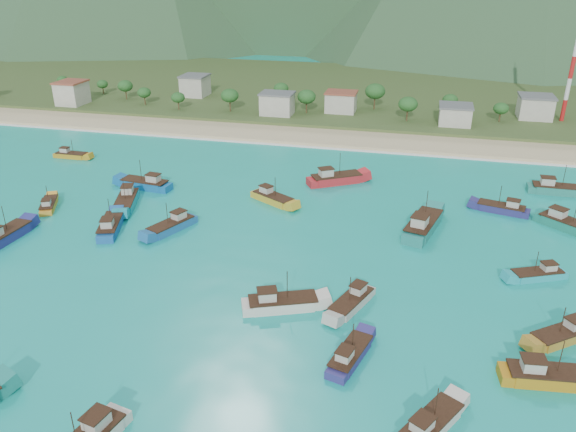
% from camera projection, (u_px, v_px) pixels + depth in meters
% --- Properties ---
extents(ground, '(600.00, 600.00, 0.00)m').
position_uv_depth(ground, '(303.00, 285.00, 86.64)').
color(ground, '#0D9880').
rests_on(ground, ground).
extents(beach, '(400.00, 18.00, 1.20)m').
position_uv_depth(beach, '(363.00, 140.00, 156.46)').
color(beach, beige).
rests_on(beach, ground).
extents(land, '(400.00, 110.00, 2.40)m').
position_uv_depth(land, '(382.00, 94.00, 210.37)').
color(land, '#385123').
rests_on(land, ground).
extents(surf_line, '(400.00, 2.50, 0.08)m').
position_uv_depth(surf_line, '(359.00, 150.00, 148.06)').
color(surf_line, white).
rests_on(surf_line, ground).
extents(village, '(220.99, 31.04, 7.17)m').
position_uv_depth(village, '(378.00, 105.00, 174.05)').
color(village, beige).
rests_on(village, ground).
extents(vegetation, '(278.88, 25.25, 8.55)m').
position_uv_depth(vegetation, '(355.00, 102.00, 176.49)').
color(vegetation, '#235623').
rests_on(vegetation, ground).
extents(radio_tower, '(1.20, 1.20, 37.77)m').
position_uv_depth(radio_tower, '(575.00, 56.00, 161.43)').
color(radio_tower, red).
rests_on(radio_tower, ground).
extents(boat_0, '(7.35, 14.30, 8.11)m').
position_uv_depth(boat_0, '(423.00, 226.00, 103.32)').
color(boat_0, '#1D7972').
rests_on(boat_0, ground).
extents(boat_2, '(6.93, 12.05, 6.83)m').
position_uv_depth(boat_2, '(127.00, 202.00, 114.35)').
color(boat_2, '#1397A9').
rests_on(boat_2, ground).
extents(boat_3, '(4.06, 11.67, 6.79)m').
position_uv_depth(boat_3, '(4.00, 237.00, 99.90)').
color(boat_3, navy).
rests_on(boat_3, ground).
extents(boat_6, '(10.42, 7.86, 6.09)m').
position_uv_depth(boat_6, '(273.00, 199.00, 116.06)').
color(boat_6, gold).
rests_on(boat_6, ground).
extents(boat_7, '(5.99, 8.69, 5.00)m').
position_uv_depth(boat_7, '(49.00, 206.00, 113.34)').
color(boat_7, orange).
rests_on(boat_7, ground).
extents(boat_8, '(9.40, 8.14, 5.71)m').
position_uv_depth(boat_8, '(563.00, 336.00, 73.82)').
color(boat_8, '#AF7D28').
rests_on(boat_8, ground).
extents(boat_10, '(7.41, 9.72, 5.69)m').
position_uv_depth(boat_10, '(430.00, 426.00, 59.54)').
color(boat_10, beige).
rests_on(boat_10, ground).
extents(boat_11, '(6.51, 11.27, 6.39)m').
position_uv_depth(boat_11, '(111.00, 227.00, 103.83)').
color(boat_11, '#1856A0').
rests_on(boat_11, ground).
extents(boat_12, '(11.41, 7.17, 6.50)m').
position_uv_depth(boat_12, '(281.00, 304.00, 80.40)').
color(boat_12, beige).
rests_on(boat_12, ground).
extents(boat_14, '(11.23, 10.06, 6.90)m').
position_uv_depth(boat_14, '(567.00, 225.00, 104.20)').
color(boat_14, '#167764').
rests_on(boat_14, ground).
extents(boat_16, '(9.14, 6.02, 5.23)m').
position_uv_depth(boat_16, '(538.00, 275.00, 88.20)').
color(boat_16, teal).
rests_on(boat_16, ground).
extents(boat_18, '(11.25, 4.51, 6.47)m').
position_uv_depth(boat_18, '(548.00, 377.00, 66.31)').
color(boat_18, '#B87714').
rests_on(boat_18, ground).
extents(boat_21, '(10.44, 5.30, 5.92)m').
position_uv_depth(boat_21, '(502.00, 209.00, 111.36)').
color(boat_21, navy).
rests_on(boat_21, ground).
extents(boat_22, '(6.93, 10.81, 6.17)m').
position_uv_depth(boat_22, '(172.00, 226.00, 103.99)').
color(boat_22, '#1C5D9C').
rests_on(boat_22, ground).
extents(boat_23, '(5.07, 9.58, 5.43)m').
position_uv_depth(boat_23, '(350.00, 356.00, 70.09)').
color(boat_23, navy).
rests_on(boat_23, ground).
extents(boat_24, '(12.57, 9.71, 7.39)m').
position_uv_depth(boat_24, '(335.00, 179.00, 125.75)').
color(boat_24, red).
rests_on(boat_24, ground).
extents(boat_25, '(6.14, 9.96, 5.67)m').
position_uv_depth(boat_25, '(352.00, 303.00, 80.98)').
color(boat_25, '#B8B3A8').
rests_on(boat_25, ground).
extents(boat_28, '(11.93, 4.75, 6.86)m').
position_uv_depth(boat_28, '(146.00, 184.00, 123.08)').
color(boat_28, '#0E5DA0').
rests_on(boat_28, ground).
extents(boat_29, '(8.80, 2.64, 5.19)m').
position_uv_depth(boat_29, '(71.00, 156.00, 142.24)').
color(boat_29, '#C0841C').
rests_on(boat_29, ground).
extents(boat_30, '(11.68, 3.51, 6.89)m').
position_uv_depth(boat_30, '(557.00, 190.00, 120.26)').
color(boat_30, '#227A6C').
rests_on(boat_30, ground).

